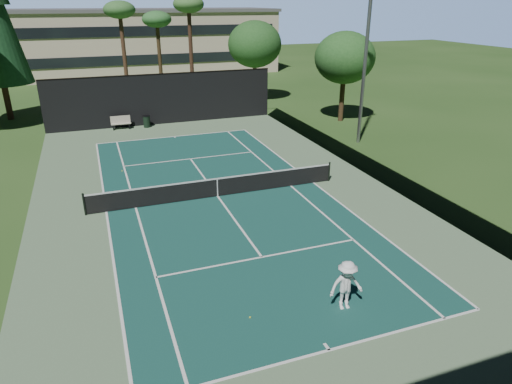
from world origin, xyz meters
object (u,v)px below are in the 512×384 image
(tennis_net, at_px, (217,187))
(tennis_ball_c, at_px, (191,190))
(park_bench, at_px, (121,122))
(tennis_ball_a, at_px, (250,317))
(tennis_ball_d, at_px, (122,171))
(player, at_px, (346,285))
(trash_bin, at_px, (147,121))
(tennis_ball_b, at_px, (214,190))

(tennis_net, height_order, tennis_ball_c, tennis_net)
(tennis_ball_c, relative_size, park_bench, 0.05)
(tennis_net, relative_size, tennis_ball_c, 182.33)
(tennis_ball_a, distance_m, tennis_ball_d, 15.49)
(tennis_net, relative_size, tennis_ball_a, 190.96)
(tennis_ball_c, bearing_deg, player, -77.51)
(tennis_net, distance_m, player, 10.39)
(tennis_ball_c, distance_m, tennis_ball_d, 5.35)
(tennis_net, height_order, trash_bin, tennis_net)
(tennis_ball_b, height_order, trash_bin, trash_bin)
(trash_bin, bearing_deg, player, -83.46)
(tennis_net, xyz_separation_m, tennis_ball_c, (-1.12, 1.22, -0.52))
(tennis_ball_c, relative_size, trash_bin, 0.07)
(trash_bin, bearing_deg, tennis_net, -84.36)
(tennis_ball_a, bearing_deg, player, -10.20)
(tennis_net, bearing_deg, tennis_ball_b, 88.05)
(tennis_ball_c, xyz_separation_m, tennis_ball_d, (-3.17, 4.32, -0.00))
(tennis_ball_a, height_order, tennis_ball_c, tennis_ball_c)
(tennis_ball_c, bearing_deg, park_bench, 99.38)
(player, distance_m, tennis_ball_d, 16.84)
(player, bearing_deg, tennis_net, 103.92)
(tennis_ball_b, distance_m, tennis_ball_c, 1.20)
(tennis_net, relative_size, park_bench, 8.60)
(tennis_ball_d, bearing_deg, tennis_ball_a, -80.23)
(park_bench, bearing_deg, tennis_ball_d, -94.64)
(tennis_ball_a, height_order, trash_bin, trash_bin)
(tennis_ball_c, bearing_deg, tennis_ball_a, -92.80)
(park_bench, relative_size, trash_bin, 1.59)
(tennis_ball_d, bearing_deg, tennis_ball_c, -53.76)
(player, distance_m, tennis_ball_c, 11.81)
(tennis_ball_a, bearing_deg, tennis_ball_d, 99.77)
(tennis_net, distance_m, trash_bin, 15.41)
(tennis_ball_c, bearing_deg, tennis_ball_d, 126.24)
(tennis_net, xyz_separation_m, trash_bin, (-1.51, 15.33, -0.08))
(player, bearing_deg, trash_bin, 102.57)
(player, bearing_deg, tennis_ball_d, 115.89)
(tennis_net, bearing_deg, tennis_ball_c, 132.72)
(tennis_net, bearing_deg, park_bench, 102.66)
(park_bench, distance_m, trash_bin, 1.97)
(player, xyz_separation_m, tennis_ball_b, (-1.40, 11.17, -0.83))
(player, height_order, tennis_ball_c, player)
(tennis_ball_b, xyz_separation_m, tennis_ball_c, (-1.15, 0.33, 0.00))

